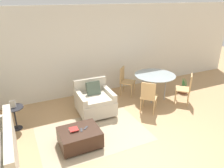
% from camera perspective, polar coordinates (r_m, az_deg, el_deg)
% --- Properties ---
extents(ground_plane, '(20.00, 20.00, 0.00)m').
position_cam_1_polar(ground_plane, '(4.72, 8.04, -17.41)').
color(ground_plane, tan).
extents(wall_back, '(12.00, 0.06, 2.75)m').
position_cam_1_polar(wall_back, '(6.82, -6.69, 8.35)').
color(wall_back, silver).
rests_on(wall_back, ground_plane).
extents(area_rug, '(2.47, 1.67, 0.01)m').
position_cam_1_polar(area_rug, '(5.23, -4.95, -12.78)').
color(area_rug, tan).
rests_on(area_rug, ground_plane).
extents(armchair, '(0.93, 0.97, 0.88)m').
position_cam_1_polar(armchair, '(5.91, -4.56, -4.41)').
color(armchair, beige).
rests_on(armchair, ground_plane).
extents(ottoman, '(0.84, 0.67, 0.38)m').
position_cam_1_polar(ottoman, '(4.79, -8.45, -13.55)').
color(ottoman, '#382319').
rests_on(ottoman, ground_plane).
extents(book_stack, '(0.19, 0.18, 0.04)m').
position_cam_1_polar(book_stack, '(4.70, -10.02, -11.62)').
color(book_stack, beige).
rests_on(book_stack, ottoman).
extents(tv_remote_primary, '(0.13, 0.12, 0.01)m').
position_cam_1_polar(tv_remote_primary, '(4.75, -6.88, -11.30)').
color(tv_remote_primary, '#333338').
rests_on(tv_remote_primary, ottoman).
extents(tv_remote_secondary, '(0.08, 0.14, 0.01)m').
position_cam_1_polar(tv_remote_secondary, '(4.69, -7.99, -11.80)').
color(tv_remote_secondary, '#333338').
rests_on(tv_remote_secondary, ottoman).
extents(side_table, '(0.45, 0.45, 0.58)m').
position_cam_1_polar(side_table, '(5.66, -24.12, -7.13)').
color(side_table, black).
rests_on(side_table, ground_plane).
extents(picture_frame, '(0.13, 0.07, 0.17)m').
position_cam_1_polar(picture_frame, '(5.55, -24.53, -4.82)').
color(picture_frame, silver).
rests_on(picture_frame, side_table).
extents(dining_table, '(1.22, 1.22, 0.78)m').
position_cam_1_polar(dining_table, '(6.69, 11.12, 1.75)').
color(dining_table, '#99A8AD').
rests_on(dining_table, ground_plane).
extents(dining_chair_near_left, '(0.59, 0.59, 0.90)m').
position_cam_1_polar(dining_chair_near_left, '(5.91, 9.53, -2.88)').
color(dining_chair_near_left, tan).
rests_on(dining_chair_near_left, ground_plane).
extents(dining_chair_near_right, '(0.59, 0.59, 0.90)m').
position_cam_1_polar(dining_chair_near_right, '(6.70, 18.85, -0.72)').
color(dining_chair_near_right, tan).
rests_on(dining_chair_near_right, ground_plane).
extents(dining_chair_far_left, '(0.59, 0.59, 0.90)m').
position_cam_1_polar(dining_chair_far_left, '(6.93, 3.42, 1.26)').
color(dining_chair_far_left, tan).
rests_on(dining_chair_far_left, ground_plane).
extents(potted_plant_small, '(0.28, 0.28, 0.56)m').
position_cam_1_polar(potted_plant_small, '(7.53, 18.10, -1.10)').
color(potted_plant_small, brown).
rests_on(potted_plant_small, ground_plane).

